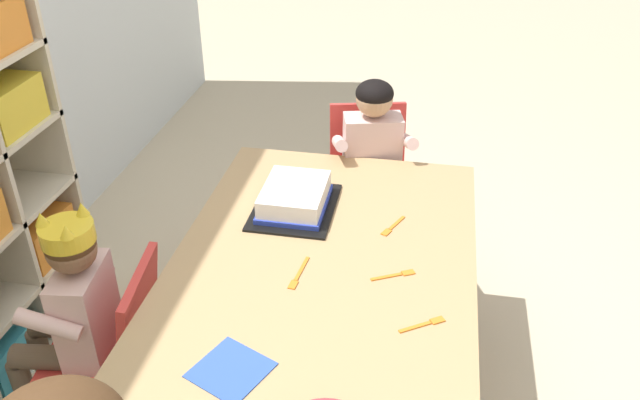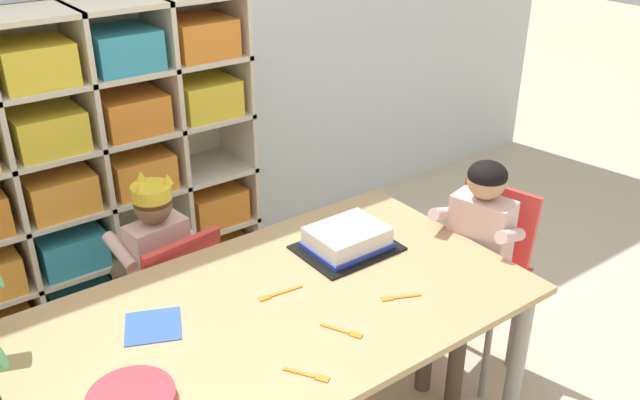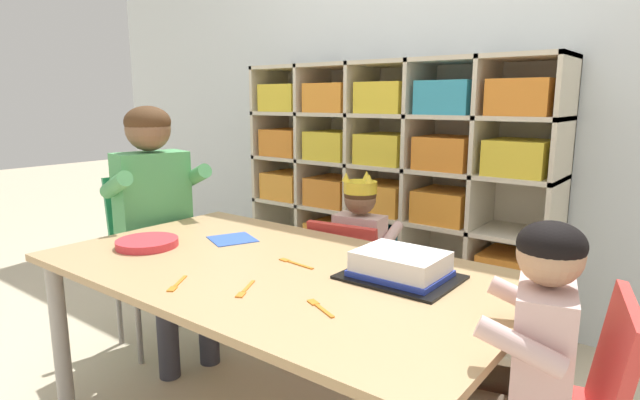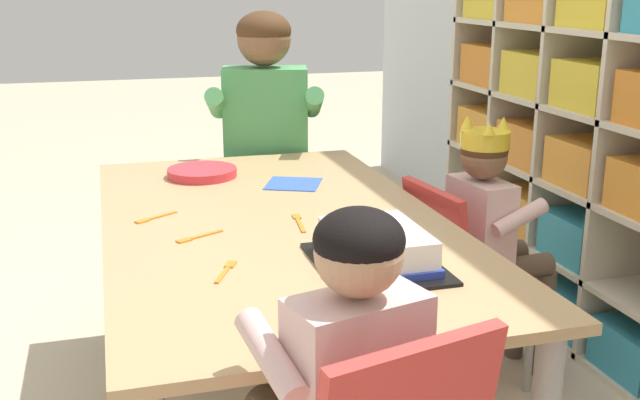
{
  "view_description": "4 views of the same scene",
  "coord_description": "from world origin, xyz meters",
  "px_view_note": "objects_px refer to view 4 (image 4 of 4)",
  "views": [
    {
      "loc": [
        -1.34,
        -0.26,
        1.7
      ],
      "look_at": [
        0.24,
        0.03,
        0.72
      ],
      "focal_mm": 36.62,
      "sensor_mm": 36.0,
      "label": 1
    },
    {
      "loc": [
        -0.88,
        -1.39,
        1.78
      ],
      "look_at": [
        0.25,
        0.13,
        0.82
      ],
      "focal_mm": 38.23,
      "sensor_mm": 36.0,
      "label": 2
    },
    {
      "loc": [
        1.06,
        -1.13,
        1.1
      ],
      "look_at": [
        0.12,
        0.08,
        0.8
      ],
      "focal_mm": 28.93,
      "sensor_mm": 36.0,
      "label": 3
    },
    {
      "loc": [
        1.8,
        -0.4,
        1.18
      ],
      "look_at": [
        0.18,
        0.07,
        0.69
      ],
      "focal_mm": 42.61,
      "sensor_mm": 36.0,
      "label": 4
    }
  ],
  "objects_px": {
    "adult_helper_seated": "(265,129)",
    "fork_scattered_mid_table": "(226,270)",
    "guest_at_table_side": "(339,384)",
    "fork_beside_plate_stack": "(154,218)",
    "activity_table": "(276,246)",
    "classroom_chair_adult_side": "(267,174)",
    "child_with_crown": "(492,222)",
    "birthday_cake_on_tray": "(376,250)",
    "fork_by_napkin": "(299,222)",
    "classroom_chair_blue": "(459,270)",
    "fork_at_table_front_edge": "(197,237)",
    "paper_plate_stack": "(202,172)"
  },
  "relations": [
    {
      "from": "child_with_crown",
      "to": "adult_helper_seated",
      "type": "distance_m",
      "value": 0.9
    },
    {
      "from": "fork_scattered_mid_table",
      "to": "birthday_cake_on_tray",
      "type": "bearing_deg",
      "value": 105.29
    },
    {
      "from": "child_with_crown",
      "to": "activity_table",
      "type": "bearing_deg",
      "value": 91.3
    },
    {
      "from": "adult_helper_seated",
      "to": "fork_scattered_mid_table",
      "type": "xyz_separation_m",
      "value": [
        1.12,
        -0.33,
        -0.08
      ]
    },
    {
      "from": "classroom_chair_adult_side",
      "to": "fork_at_table_front_edge",
      "type": "distance_m",
      "value": 1.08
    },
    {
      "from": "fork_by_napkin",
      "to": "classroom_chair_adult_side",
      "type": "bearing_deg",
      "value": 179.24
    },
    {
      "from": "guest_at_table_side",
      "to": "adult_helper_seated",
      "type": "bearing_deg",
      "value": -111.99
    },
    {
      "from": "guest_at_table_side",
      "to": "paper_plate_stack",
      "type": "xyz_separation_m",
      "value": [
        -1.26,
        -0.05,
        0.05
      ]
    },
    {
      "from": "fork_beside_plate_stack",
      "to": "fork_scattered_mid_table",
      "type": "bearing_deg",
      "value": -106.83
    },
    {
      "from": "classroom_chair_blue",
      "to": "classroom_chair_adult_side",
      "type": "bearing_deg",
      "value": 17.78
    },
    {
      "from": "fork_beside_plate_stack",
      "to": "fork_by_napkin",
      "type": "xyz_separation_m",
      "value": [
        0.13,
        0.35,
        -0.0
      ]
    },
    {
      "from": "guest_at_table_side",
      "to": "fork_beside_plate_stack",
      "type": "bearing_deg",
      "value": -89.38
    },
    {
      "from": "guest_at_table_side",
      "to": "fork_scattered_mid_table",
      "type": "distance_m",
      "value": 0.46
    },
    {
      "from": "child_with_crown",
      "to": "fork_beside_plate_stack",
      "type": "bearing_deg",
      "value": 82.81
    },
    {
      "from": "child_with_crown",
      "to": "fork_scattered_mid_table",
      "type": "relative_size",
      "value": 6.85
    },
    {
      "from": "fork_by_napkin",
      "to": "fork_scattered_mid_table",
      "type": "distance_m",
      "value": 0.36
    },
    {
      "from": "birthday_cake_on_tray",
      "to": "fork_at_table_front_edge",
      "type": "bearing_deg",
      "value": -129.55
    },
    {
      "from": "classroom_chair_adult_side",
      "to": "guest_at_table_side",
      "type": "relative_size",
      "value": 0.89
    },
    {
      "from": "fork_at_table_front_edge",
      "to": "birthday_cake_on_tray",
      "type": "bearing_deg",
      "value": -66.63
    },
    {
      "from": "child_with_crown",
      "to": "guest_at_table_side",
      "type": "relative_size",
      "value": 0.94
    },
    {
      "from": "activity_table",
      "to": "birthday_cake_on_tray",
      "type": "bearing_deg",
      "value": 20.43
    },
    {
      "from": "classroom_chair_blue",
      "to": "fork_at_table_front_edge",
      "type": "relative_size",
      "value": 5.22
    },
    {
      "from": "classroom_chair_blue",
      "to": "fork_at_table_front_edge",
      "type": "height_order",
      "value": "classroom_chair_blue"
    },
    {
      "from": "fork_scattered_mid_table",
      "to": "fork_by_napkin",
      "type": "bearing_deg",
      "value": 165.63
    },
    {
      "from": "birthday_cake_on_tray",
      "to": "fork_scattered_mid_table",
      "type": "xyz_separation_m",
      "value": [
        -0.05,
        -0.31,
        -0.03
      ]
    },
    {
      "from": "classroom_chair_adult_side",
      "to": "fork_by_napkin",
      "type": "distance_m",
      "value": 0.97
    },
    {
      "from": "child_with_crown",
      "to": "adult_helper_seated",
      "type": "bearing_deg",
      "value": 29.13
    },
    {
      "from": "child_with_crown",
      "to": "guest_at_table_side",
      "type": "distance_m",
      "value": 1.14
    },
    {
      "from": "child_with_crown",
      "to": "birthday_cake_on_tray",
      "type": "bearing_deg",
      "value": 123.94
    },
    {
      "from": "fork_by_napkin",
      "to": "birthday_cake_on_tray",
      "type": "bearing_deg",
      "value": 20.57
    },
    {
      "from": "fork_by_napkin",
      "to": "guest_at_table_side",
      "type": "bearing_deg",
      "value": -3.1
    },
    {
      "from": "child_with_crown",
      "to": "birthday_cake_on_tray",
      "type": "xyz_separation_m",
      "value": [
        0.47,
        -0.54,
        0.13
      ]
    },
    {
      "from": "fork_scattered_mid_table",
      "to": "adult_helper_seated",
      "type": "bearing_deg",
      "value": -171.1
    },
    {
      "from": "guest_at_table_side",
      "to": "fork_at_table_front_edge",
      "type": "xyz_separation_m",
      "value": [
        -0.68,
        -0.14,
        0.04
      ]
    },
    {
      "from": "fork_by_napkin",
      "to": "activity_table",
      "type": "bearing_deg",
      "value": -116.74
    },
    {
      "from": "child_with_crown",
      "to": "fork_by_napkin",
      "type": "height_order",
      "value": "child_with_crown"
    },
    {
      "from": "fork_beside_plate_stack",
      "to": "fork_by_napkin",
      "type": "distance_m",
      "value": 0.37
    },
    {
      "from": "classroom_chair_blue",
      "to": "paper_plate_stack",
      "type": "distance_m",
      "value": 0.84
    },
    {
      "from": "activity_table",
      "to": "fork_at_table_front_edge",
      "type": "relative_size",
      "value": 12.53
    },
    {
      "from": "adult_helper_seated",
      "to": "fork_beside_plate_stack",
      "type": "distance_m",
      "value": 0.84
    },
    {
      "from": "birthday_cake_on_tray",
      "to": "fork_by_napkin",
      "type": "xyz_separation_m",
      "value": [
        -0.33,
        -0.08,
        -0.03
      ]
    },
    {
      "from": "fork_at_table_front_edge",
      "to": "classroom_chair_adult_side",
      "type": "bearing_deg",
      "value": 42.16
    },
    {
      "from": "classroom_chair_blue",
      "to": "fork_at_table_front_edge",
      "type": "xyz_separation_m",
      "value": [
        0.17,
        -0.78,
        0.23
      ]
    },
    {
      "from": "classroom_chair_blue",
      "to": "fork_beside_plate_stack",
      "type": "distance_m",
      "value": 0.89
    },
    {
      "from": "activity_table",
      "to": "adult_helper_seated",
      "type": "height_order",
      "value": "adult_helper_seated"
    },
    {
      "from": "classroom_chair_adult_side",
      "to": "fork_beside_plate_stack",
      "type": "bearing_deg",
      "value": -107.21
    },
    {
      "from": "classroom_chair_adult_side",
      "to": "fork_beside_plate_stack",
      "type": "distance_m",
      "value": 0.96
    },
    {
      "from": "child_with_crown",
      "to": "paper_plate_stack",
      "type": "xyz_separation_m",
      "value": [
        -0.4,
        -0.79,
        0.11
      ]
    },
    {
      "from": "adult_helper_seated",
      "to": "paper_plate_stack",
      "type": "xyz_separation_m",
      "value": [
        0.31,
        -0.27,
        -0.07
      ]
    },
    {
      "from": "activity_table",
      "to": "fork_scattered_mid_table",
      "type": "distance_m",
      "value": 0.37
    }
  ]
}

